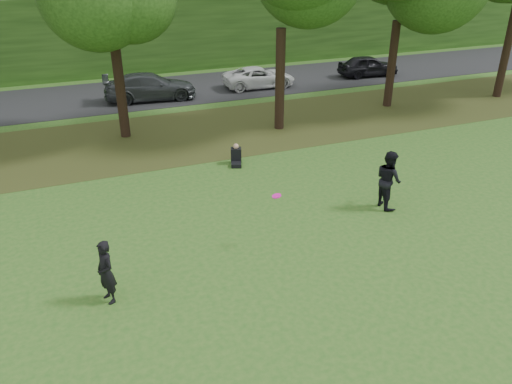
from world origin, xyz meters
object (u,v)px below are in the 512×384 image
at_px(frisbee, 277,196).
at_px(seated_person, 236,157).
at_px(player_left, 106,272).
at_px(player_right, 389,179).

bearing_deg(frisbee, seated_person, 81.19).
bearing_deg(frisbee, player_left, -170.15).
distance_m(player_right, frisbee, 4.51).
relative_size(frisbee, seated_person, 0.41).
distance_m(frisbee, seated_person, 6.27).
height_order(frisbee, seated_person, frisbee).
xyz_separation_m(frisbee, seated_person, (0.94, 6.06, -1.28)).
relative_size(player_left, seated_person, 2.02).
height_order(player_right, seated_person, player_right).
height_order(player_left, frisbee, player_left).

